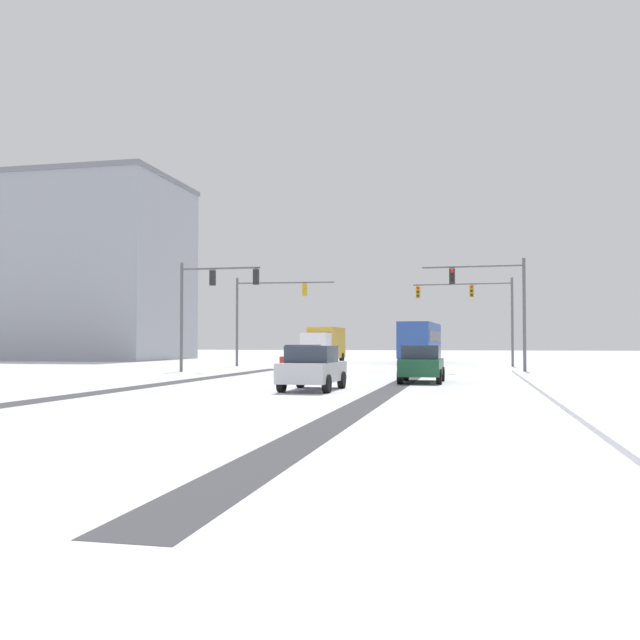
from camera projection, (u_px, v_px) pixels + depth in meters
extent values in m
cube|color=#424247|center=(139.00, 387.00, 27.03)|extent=(1.11, 38.85, 0.01)
cube|color=#424247|center=(388.00, 391.00, 24.96)|extent=(0.95, 38.85, 0.01)
cube|color=white|center=(613.00, 396.00, 21.68)|extent=(4.00, 38.85, 0.12)
cylinder|color=#56565B|center=(237.00, 322.00, 51.14)|extent=(0.18, 0.18, 6.50)
cylinder|color=#56565B|center=(285.00, 283.00, 50.70)|extent=(7.21, 0.60, 0.12)
cube|color=#B79319|center=(305.00, 290.00, 50.47)|extent=(0.34, 0.26, 0.90)
sphere|color=red|center=(305.00, 286.00, 50.63)|extent=(0.20, 0.20, 0.20)
sphere|color=black|center=(305.00, 290.00, 50.62)|extent=(0.20, 0.20, 0.20)
sphere|color=black|center=(305.00, 294.00, 50.61)|extent=(0.20, 0.20, 0.20)
cylinder|color=#56565B|center=(524.00, 316.00, 39.10)|extent=(0.18, 0.18, 6.50)
cylinder|color=#56565B|center=(472.00, 266.00, 39.86)|extent=(5.69, 0.24, 0.12)
cube|color=black|center=(452.00, 276.00, 40.11)|extent=(0.32, 0.25, 0.90)
sphere|color=red|center=(452.00, 271.00, 39.96)|extent=(0.20, 0.20, 0.20)
sphere|color=black|center=(452.00, 276.00, 39.95)|extent=(0.20, 0.20, 0.20)
sphere|color=black|center=(452.00, 281.00, 39.94)|extent=(0.20, 0.20, 0.20)
cylinder|color=#56565B|center=(512.00, 322.00, 50.82)|extent=(0.18, 0.18, 6.50)
cylinder|color=#56565B|center=(462.00, 284.00, 51.82)|extent=(7.22, 0.41, 0.12)
cube|color=#B79319|center=(472.00, 291.00, 51.62)|extent=(0.33, 0.25, 0.90)
sphere|color=red|center=(472.00, 287.00, 51.48)|extent=(0.20, 0.20, 0.20)
sphere|color=black|center=(472.00, 291.00, 51.47)|extent=(0.20, 0.20, 0.20)
sphere|color=black|center=(472.00, 295.00, 51.46)|extent=(0.20, 0.20, 0.20)
cube|color=#B79319|center=(418.00, 292.00, 52.63)|extent=(0.33, 0.25, 0.90)
sphere|color=red|center=(418.00, 288.00, 52.48)|extent=(0.20, 0.20, 0.20)
sphere|color=black|center=(418.00, 292.00, 52.47)|extent=(0.20, 0.20, 0.20)
sphere|color=black|center=(418.00, 296.00, 52.46)|extent=(0.20, 0.20, 0.20)
cylinder|color=#56565B|center=(182.00, 317.00, 41.38)|extent=(0.18, 0.18, 6.50)
cylinder|color=#56565B|center=(220.00, 268.00, 40.93)|extent=(4.88, 0.15, 0.12)
cube|color=black|center=(213.00, 278.00, 41.02)|extent=(0.32, 0.24, 0.90)
sphere|color=red|center=(214.00, 273.00, 41.19)|extent=(0.20, 0.20, 0.20)
sphere|color=black|center=(214.00, 278.00, 41.18)|extent=(0.20, 0.20, 0.20)
sphere|color=black|center=(214.00, 283.00, 41.17)|extent=(0.20, 0.20, 0.20)
cube|color=black|center=(256.00, 277.00, 40.43)|extent=(0.32, 0.24, 0.90)
sphere|color=red|center=(257.00, 272.00, 40.60)|extent=(0.20, 0.20, 0.20)
sphere|color=black|center=(257.00, 277.00, 40.59)|extent=(0.20, 0.20, 0.20)
sphere|color=black|center=(257.00, 282.00, 40.58)|extent=(0.20, 0.20, 0.20)
cube|color=red|center=(304.00, 363.00, 36.96)|extent=(1.85, 4.16, 0.70)
cube|color=#2D3847|center=(304.00, 350.00, 36.83)|extent=(1.63, 1.96, 0.60)
cylinder|color=black|center=(294.00, 368.00, 38.34)|extent=(0.24, 0.65, 0.64)
cylinder|color=black|center=(323.00, 368.00, 38.06)|extent=(0.24, 0.65, 0.64)
cylinder|color=black|center=(284.00, 370.00, 35.84)|extent=(0.24, 0.65, 0.64)
cylinder|color=black|center=(315.00, 370.00, 35.56)|extent=(0.24, 0.65, 0.64)
cube|color=#194C2D|center=(422.00, 367.00, 30.24)|extent=(1.73, 4.11, 0.70)
cube|color=#2D3847|center=(421.00, 352.00, 30.11)|extent=(1.57, 1.91, 0.60)
cylinder|color=black|center=(406.00, 374.00, 31.64)|extent=(0.22, 0.64, 0.64)
cylinder|color=black|center=(442.00, 374.00, 31.29)|extent=(0.22, 0.64, 0.64)
cylinder|color=black|center=(400.00, 376.00, 29.16)|extent=(0.22, 0.64, 0.64)
cylinder|color=black|center=(439.00, 377.00, 28.81)|extent=(0.22, 0.64, 0.64)
cube|color=#B7BABF|center=(313.00, 372.00, 25.27)|extent=(1.77, 4.13, 0.70)
cube|color=#2D3847|center=(312.00, 354.00, 25.14)|extent=(1.59, 1.93, 0.60)
cylinder|color=black|center=(300.00, 379.00, 26.68)|extent=(0.23, 0.64, 0.64)
cylinder|color=black|center=(342.00, 380.00, 26.30)|extent=(0.23, 0.64, 0.64)
cylinder|color=black|center=(282.00, 383.00, 24.21)|extent=(0.23, 0.64, 0.64)
cylinder|color=black|center=(327.00, 384.00, 23.83)|extent=(0.23, 0.64, 0.64)
cube|color=#284793|center=(420.00, 340.00, 58.92)|extent=(2.94, 11.09, 2.90)
cube|color=#283342|center=(420.00, 336.00, 58.93)|extent=(2.94, 10.21, 0.90)
cylinder|color=black|center=(430.00, 358.00, 54.85)|extent=(0.34, 0.97, 0.96)
cylinder|color=black|center=(400.00, 358.00, 55.45)|extent=(0.34, 0.97, 0.96)
cylinder|color=black|center=(438.00, 357.00, 61.77)|extent=(0.34, 0.97, 0.96)
cylinder|color=black|center=(411.00, 357.00, 62.37)|extent=(0.34, 0.97, 0.96)
cube|color=silver|center=(316.00, 346.00, 55.72)|extent=(2.15, 2.25, 2.10)
cube|color=gold|center=(327.00, 343.00, 59.32)|extent=(2.33, 5.25, 2.60)
cylinder|color=black|center=(330.00, 359.00, 55.87)|extent=(0.30, 0.85, 0.84)
cylinder|color=black|center=(305.00, 359.00, 56.35)|extent=(0.30, 0.85, 0.84)
cylinder|color=black|center=(342.00, 358.00, 60.42)|extent=(0.30, 0.85, 0.84)
cylinder|color=black|center=(319.00, 358.00, 60.91)|extent=(0.30, 0.85, 0.84)
cube|color=#9399A3|center=(54.00, 273.00, 72.36)|extent=(26.19, 14.25, 17.85)
cube|color=slate|center=(55.00, 186.00, 72.66)|extent=(26.49, 14.55, 0.50)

